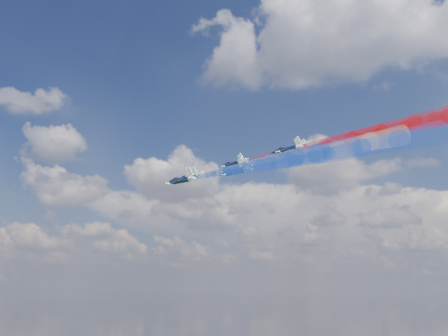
% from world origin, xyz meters
% --- Properties ---
extents(jet_lead, '(16.03, 15.21, 7.70)m').
position_xyz_m(jet_lead, '(-30.87, 17.60, 140.14)').
color(jet_lead, black).
extents(trail_lead, '(43.28, 27.30, 8.73)m').
position_xyz_m(trail_lead, '(-5.64, 3.71, 138.09)').
color(trail_lead, silver).
extents(jet_inner_left, '(16.03, 15.21, 7.70)m').
position_xyz_m(jet_inner_left, '(-25.94, 4.04, 136.30)').
color(jet_inner_left, black).
extents(trail_inner_left, '(43.28, 27.30, 8.73)m').
position_xyz_m(trail_inner_left, '(-0.71, -9.86, 134.24)').
color(trail_inner_left, blue).
extents(jet_inner_right, '(16.03, 15.21, 7.70)m').
position_xyz_m(jet_inner_right, '(-17.51, 21.27, 143.94)').
color(jet_inner_right, black).
extents(trail_inner_right, '(43.28, 27.30, 8.73)m').
position_xyz_m(trail_inner_right, '(7.72, 7.38, 141.89)').
color(trail_inner_right, red).
extents(jet_outer_left, '(16.03, 15.21, 7.70)m').
position_xyz_m(jet_outer_left, '(-18.32, -8.27, 133.02)').
color(jet_outer_left, black).
extents(trail_outer_left, '(43.28, 27.30, 8.73)m').
position_xyz_m(trail_outer_left, '(6.91, -22.16, 130.97)').
color(trail_outer_left, blue).
extents(jet_center_third, '(16.03, 15.21, 7.70)m').
position_xyz_m(jet_center_third, '(-11.69, 7.40, 138.65)').
color(jet_center_third, black).
extents(trail_center_third, '(43.28, 27.30, 8.73)m').
position_xyz_m(trail_center_third, '(13.53, -6.49, 136.60)').
color(trail_center_third, silver).
extents(jet_outer_right, '(16.03, 15.21, 7.70)m').
position_xyz_m(jet_outer_right, '(0.76, 24.36, 146.82)').
color(jet_outer_right, black).
extents(trail_outer_right, '(43.28, 27.30, 8.73)m').
position_xyz_m(trail_outer_right, '(25.99, 10.46, 144.77)').
color(trail_outer_right, red).
extents(jet_rear_left, '(16.03, 15.21, 7.70)m').
position_xyz_m(jet_rear_left, '(-5.30, -5.31, 134.58)').
color(jet_rear_left, black).
extents(trail_rear_left, '(43.28, 27.30, 8.73)m').
position_xyz_m(trail_rear_left, '(19.93, -19.20, 132.53)').
color(trail_rear_left, blue).
extents(jet_rear_right, '(16.03, 15.21, 7.70)m').
position_xyz_m(jet_rear_right, '(3.45, 8.73, 142.72)').
color(jet_rear_right, black).
extents(trail_rear_right, '(43.28, 27.30, 8.73)m').
position_xyz_m(trail_rear_right, '(28.68, -5.16, 140.67)').
color(trail_rear_right, red).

